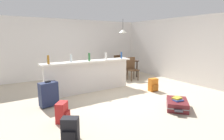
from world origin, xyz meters
TOP-DOWN VIEW (x-y plane):
  - ground_plane at (0.00, 0.00)m, footprint 13.00×13.00m
  - wall_back at (0.00, 3.05)m, footprint 6.60×0.10m
  - wall_right at (3.05, 0.30)m, footprint 0.10×6.00m
  - partition_half_wall at (-0.64, 0.49)m, footprint 2.80×0.20m
  - bar_countertop at (-0.64, 0.49)m, footprint 2.96×0.40m
  - bottle_amber at (-1.89, 0.44)m, footprint 0.06×0.06m
  - bottle_clear at (-1.22, 0.48)m, footprint 0.06×0.06m
  - bottle_green at (-0.65, 0.43)m, footprint 0.07×0.07m
  - bottle_white at (-0.06, 0.42)m, footprint 0.07×0.07m
  - bottle_blue at (0.58, 0.44)m, footprint 0.06×0.06m
  - dining_table at (1.55, 1.63)m, footprint 1.10×0.80m
  - dining_chair_near_partition at (1.54, 1.04)m, footprint 0.45×0.45m
  - dining_chair_far_side at (1.55, 2.22)m, footprint 0.46×0.46m
  - pendant_lamp at (1.55, 1.71)m, footprint 0.34×0.34m
  - suitcase_flat_maroon at (0.56, -1.96)m, footprint 0.84×0.83m
  - backpack_black at (-2.15, -1.90)m, footprint 0.34×0.33m
  - backpack_orange at (1.14, -0.58)m, footprint 0.30×0.27m
  - suitcase_upright_navy at (-2.06, -0.10)m, footprint 0.47×0.31m
  - backpack_red at (-2.04, -1.12)m, footprint 0.34×0.34m
  - book_stack at (0.55, -1.97)m, footprint 0.26×0.24m

SIDE VIEW (x-z plane):
  - ground_plane at x=0.00m, z-range -0.05..0.00m
  - suitcase_flat_maroon at x=0.56m, z-range 0.00..0.22m
  - backpack_black at x=-2.15m, z-range -0.01..0.41m
  - backpack_orange at x=1.14m, z-range -0.01..0.41m
  - backpack_red at x=-2.04m, z-range -0.01..0.41m
  - book_stack at x=0.55m, z-range 0.22..0.29m
  - suitcase_upright_navy at x=-2.06m, z-range 0.00..0.67m
  - partition_half_wall at x=-0.64m, z-range 0.00..0.96m
  - dining_chair_near_partition at x=1.54m, z-range 0.05..0.98m
  - dining_chair_far_side at x=1.55m, z-range 0.05..0.98m
  - dining_table at x=1.55m, z-range 0.28..1.02m
  - bar_countertop at x=-0.64m, z-range 0.96..1.01m
  - bottle_clear at x=-1.22m, z-range 1.01..1.23m
  - bottle_blue at x=0.58m, z-range 1.01..1.24m
  - bottle_white at x=-0.06m, z-range 1.01..1.24m
  - bottle_amber at x=-1.89m, z-range 1.01..1.25m
  - bottle_green at x=-0.65m, z-range 1.01..1.26m
  - wall_back at x=0.00m, z-range 0.00..2.50m
  - wall_right at x=3.05m, z-range 0.00..2.50m
  - pendant_lamp at x=1.55m, z-range 1.68..2.30m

